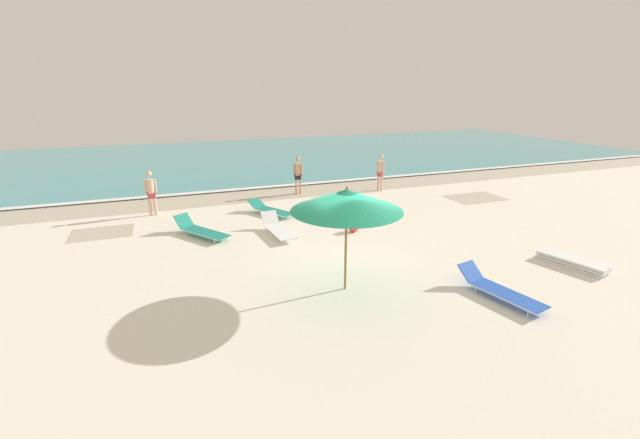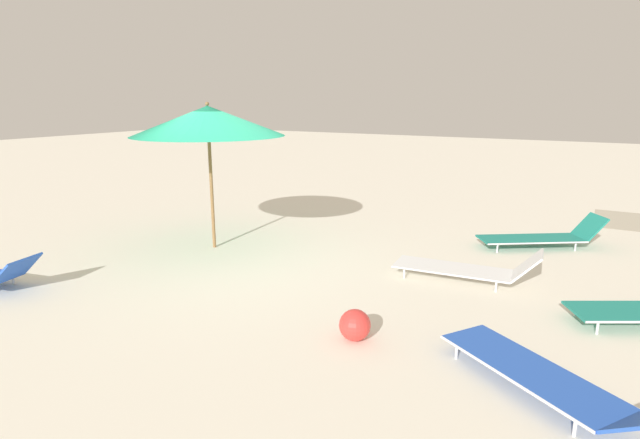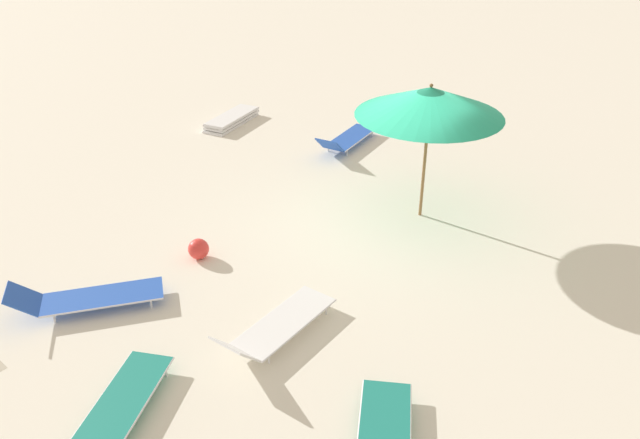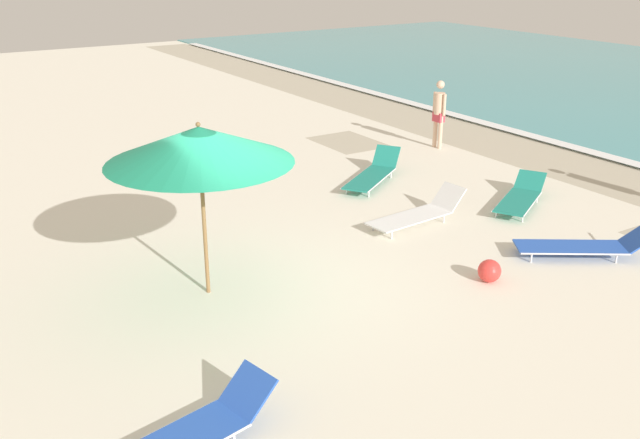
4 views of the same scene
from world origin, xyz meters
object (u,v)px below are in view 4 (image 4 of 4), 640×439
Objects in this scene: sun_lounger_near_water_left at (521,197)px; sun_lounger_near_water_right at (373,174)px; sun_lounger_under_umbrella at (182,437)px; beach_umbrella at (199,145)px; sun_lounger_mid_beach_solo at (584,245)px; beach_ball at (489,271)px; sun_lounger_beside_umbrella at (418,213)px; beachgoer_wading_adult at (439,110)px.

sun_lounger_near_water_right is at bearing -179.99° from sun_lounger_near_water_left.
sun_lounger_under_umbrella is 1.04× the size of sun_lounger_near_water_right.
beach_umbrella is 6.70m from sun_lounger_mid_beach_solo.
beach_umbrella is 1.23× the size of sun_lounger_near_water_right.
beach_umbrella is at bearing 140.27° from sun_lounger_under_umbrella.
sun_lounger_mid_beach_solo is 6.00× the size of beach_ball.
sun_lounger_mid_beach_solo is at bearing 22.33° from sun_lounger_beside_umbrella.
beach_ball is at bearing 143.78° from beachgoer_wading_adult.
sun_lounger_under_umbrella reaches higher than sun_lounger_near_water_left.
sun_lounger_near_water_left is (0.36, 2.40, -0.01)m from sun_lounger_beside_umbrella.
sun_lounger_mid_beach_solo is 7.24m from beachgoer_wading_adult.
sun_lounger_near_water_right is at bearing 163.93° from beach_ball.
sun_lounger_beside_umbrella is 5.88× the size of beach_ball.
sun_lounger_beside_umbrella is (-0.50, 4.56, -2.11)m from beach_umbrella.
beachgoer_wading_adult is 4.79× the size of beach_ball.
sun_lounger_near_water_right is 5.24m from sun_lounger_mid_beach_solo.
sun_lounger_under_umbrella reaches higher than sun_lounger_mid_beach_solo.
sun_lounger_near_water_right reaches higher than sun_lounger_mid_beach_solo.
sun_lounger_under_umbrella is 7.80m from sun_lounger_mid_beach_solo.
beach_umbrella is 1.54× the size of beachgoer_wading_adult.
sun_lounger_near_water_right reaches higher than sun_lounger_near_water_left.
beach_ball is at bearing 90.86° from sun_lounger_under_umbrella.
beach_umbrella is 1.19× the size of sun_lounger_under_umbrella.
sun_lounger_near_water_left is at bearing -4.14° from sun_lounger_near_water_right.
beachgoer_wading_adult is at bearing 144.55° from beach_ball.
sun_lounger_near_water_left is at bearing 125.52° from beach_ball.
beachgoer_wading_adult is (-4.00, 4.00, 0.78)m from sun_lounger_beside_umbrella.
sun_lounger_mid_beach_solo reaches higher than sun_lounger_near_water_left.
beach_umbrella reaches higher than sun_lounger_near_water_left.
sun_lounger_under_umbrella is 7.38m from sun_lounger_beside_umbrella.
beach_ball is at bearing -19.52° from sun_lounger_beside_umbrella.
sun_lounger_near_water_left is 0.96× the size of sun_lounger_near_water_right.
beachgoer_wading_adult is (-1.51, 3.21, 0.78)m from sun_lounger_near_water_right.
beachgoer_wading_adult is (-4.50, 8.56, -1.32)m from beach_umbrella.
beachgoer_wading_adult is (-4.36, 1.60, 0.79)m from sun_lounger_near_water_left.
beachgoer_wading_adult is at bearing -167.54° from sun_lounger_mid_beach_solo.
beachgoer_wading_adult reaches higher than sun_lounger_under_umbrella.
sun_lounger_mid_beach_solo is (2.21, 5.95, -2.12)m from beach_umbrella.
sun_lounger_near_water_left is 4.71m from beachgoer_wading_adult.
beach_umbrella is 6.48m from sun_lounger_near_water_right.
sun_lounger_near_water_right is (-2.85, -1.62, 0.01)m from sun_lounger_near_water_left.
beachgoer_wading_adult is (-7.80, 10.33, 0.79)m from sun_lounger_under_umbrella.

